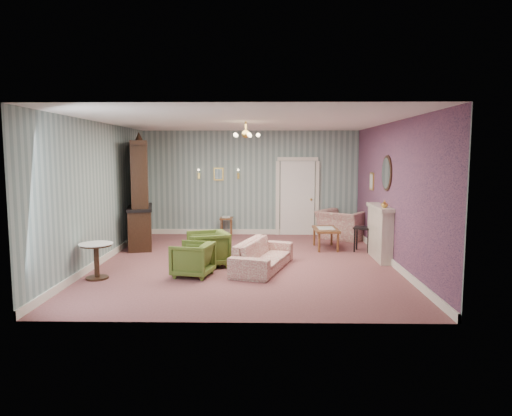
{
  "coord_description": "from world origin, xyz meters",
  "views": [
    {
      "loc": [
        0.38,
        -9.51,
        2.23
      ],
      "look_at": [
        0.2,
        0.4,
        1.1
      ],
      "focal_mm": 32.69,
      "sensor_mm": 36.0,
      "label": 1
    }
  ],
  "objects_px": {
    "olive_chair_b": "(208,247)",
    "side_table_black": "(362,239)",
    "olive_chair_c": "(209,247)",
    "fireplace": "(380,232)",
    "pedestal_table": "(97,261)",
    "dresser": "(139,191)",
    "wingback_chair": "(343,220)",
    "sofa_chintz": "(263,250)",
    "coffee_table": "(326,238)",
    "olive_chair_a": "(193,258)"
  },
  "relations": [
    {
      "from": "wingback_chair",
      "to": "pedestal_table",
      "type": "xyz_separation_m",
      "value": [
        -5.12,
        -4.12,
        -0.18
      ]
    },
    {
      "from": "coffee_table",
      "to": "olive_chair_b",
      "type": "bearing_deg",
      "value": -145.25
    },
    {
      "from": "wingback_chair",
      "to": "pedestal_table",
      "type": "relative_size",
      "value": 1.78
    },
    {
      "from": "wingback_chair",
      "to": "pedestal_table",
      "type": "height_order",
      "value": "wingback_chair"
    },
    {
      "from": "olive_chair_a",
      "to": "coffee_table",
      "type": "distance_m",
      "value": 3.81
    },
    {
      "from": "olive_chair_b",
      "to": "olive_chair_c",
      "type": "xyz_separation_m",
      "value": [
        -0.0,
        0.25,
        -0.04
      ]
    },
    {
      "from": "olive_chair_c",
      "to": "fireplace",
      "type": "bearing_deg",
      "value": 106.72
    },
    {
      "from": "coffee_table",
      "to": "pedestal_table",
      "type": "relative_size",
      "value": 1.48
    },
    {
      "from": "sofa_chintz",
      "to": "dresser",
      "type": "bearing_deg",
      "value": 70.33
    },
    {
      "from": "dresser",
      "to": "fireplace",
      "type": "distance_m",
      "value": 5.71
    },
    {
      "from": "olive_chair_b",
      "to": "side_table_black",
      "type": "relative_size",
      "value": 1.34
    },
    {
      "from": "olive_chair_a",
      "to": "wingback_chair",
      "type": "relative_size",
      "value": 0.59
    },
    {
      "from": "olive_chair_b",
      "to": "dresser",
      "type": "xyz_separation_m",
      "value": [
        -1.9,
        2.0,
        0.97
      ]
    },
    {
      "from": "olive_chair_b",
      "to": "fireplace",
      "type": "bearing_deg",
      "value": 81.79
    },
    {
      "from": "pedestal_table",
      "to": "dresser",
      "type": "bearing_deg",
      "value": 90.0
    },
    {
      "from": "olive_chair_b",
      "to": "wingback_chair",
      "type": "relative_size",
      "value": 0.66
    },
    {
      "from": "olive_chair_a",
      "to": "sofa_chintz",
      "type": "bearing_deg",
      "value": 126.0
    },
    {
      "from": "wingback_chair",
      "to": "coffee_table",
      "type": "bearing_deg",
      "value": 102.45
    },
    {
      "from": "pedestal_table",
      "to": "side_table_black",
      "type": "bearing_deg",
      "value": 25.01
    },
    {
      "from": "sofa_chintz",
      "to": "pedestal_table",
      "type": "relative_size",
      "value": 2.94
    },
    {
      "from": "dresser",
      "to": "olive_chair_c",
      "type": "bearing_deg",
      "value": -56.14
    },
    {
      "from": "wingback_chair",
      "to": "side_table_black",
      "type": "bearing_deg",
      "value": 134.11
    },
    {
      "from": "side_table_black",
      "to": "pedestal_table",
      "type": "relative_size",
      "value": 0.88
    },
    {
      "from": "olive_chair_c",
      "to": "dresser",
      "type": "height_order",
      "value": "dresser"
    },
    {
      "from": "dresser",
      "to": "coffee_table",
      "type": "relative_size",
      "value": 2.8
    },
    {
      "from": "olive_chair_b",
      "to": "dresser",
      "type": "bearing_deg",
      "value": -155.92
    },
    {
      "from": "sofa_chintz",
      "to": "side_table_black",
      "type": "distance_m",
      "value": 2.85
    },
    {
      "from": "sofa_chintz",
      "to": "side_table_black",
      "type": "bearing_deg",
      "value": -36.8
    },
    {
      "from": "dresser",
      "to": "coffee_table",
      "type": "xyz_separation_m",
      "value": [
        4.5,
        -0.2,
        -1.11
      ]
    },
    {
      "from": "olive_chair_b",
      "to": "dresser",
      "type": "height_order",
      "value": "dresser"
    },
    {
      "from": "olive_chair_b",
      "to": "coffee_table",
      "type": "height_order",
      "value": "olive_chair_b"
    },
    {
      "from": "dresser",
      "to": "side_table_black",
      "type": "xyz_separation_m",
      "value": [
        5.3,
        -0.54,
        -1.07
      ]
    },
    {
      "from": "wingback_chair",
      "to": "pedestal_table",
      "type": "distance_m",
      "value": 6.58
    },
    {
      "from": "side_table_black",
      "to": "pedestal_table",
      "type": "bearing_deg",
      "value": -154.99
    },
    {
      "from": "wingback_chair",
      "to": "fireplace",
      "type": "height_order",
      "value": "fireplace"
    },
    {
      "from": "sofa_chintz",
      "to": "side_table_black",
      "type": "height_order",
      "value": "sofa_chintz"
    },
    {
      "from": "olive_chair_a",
      "to": "side_table_black",
      "type": "height_order",
      "value": "olive_chair_a"
    },
    {
      "from": "olive_chair_a",
      "to": "side_table_black",
      "type": "relative_size",
      "value": 1.2
    },
    {
      "from": "coffee_table",
      "to": "sofa_chintz",
      "type": "bearing_deg",
      "value": -126.4
    },
    {
      "from": "olive_chair_c",
      "to": "olive_chair_a",
      "type": "bearing_deg",
      "value": -0.84
    },
    {
      "from": "olive_chair_b",
      "to": "dresser",
      "type": "distance_m",
      "value": 2.93
    },
    {
      "from": "sofa_chintz",
      "to": "wingback_chair",
      "type": "distance_m",
      "value": 3.95
    },
    {
      "from": "dresser",
      "to": "pedestal_table",
      "type": "height_order",
      "value": "dresser"
    },
    {
      "from": "sofa_chintz",
      "to": "olive_chair_a",
      "type": "bearing_deg",
      "value": 130.73
    },
    {
      "from": "olive_chair_b",
      "to": "pedestal_table",
      "type": "height_order",
      "value": "olive_chair_b"
    },
    {
      "from": "olive_chair_a",
      "to": "fireplace",
      "type": "height_order",
      "value": "fireplace"
    },
    {
      "from": "side_table_black",
      "to": "pedestal_table",
      "type": "height_order",
      "value": "pedestal_table"
    },
    {
      "from": "olive_chair_c",
      "to": "dresser",
      "type": "bearing_deg",
      "value": -123.32
    },
    {
      "from": "olive_chair_b",
      "to": "coffee_table",
      "type": "distance_m",
      "value": 3.16
    },
    {
      "from": "side_table_black",
      "to": "sofa_chintz",
      "type": "bearing_deg",
      "value": -143.71
    }
  ]
}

